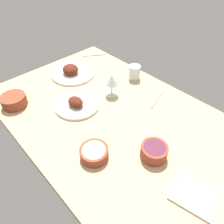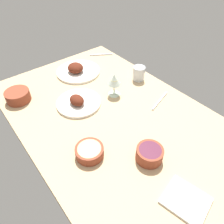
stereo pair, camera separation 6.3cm
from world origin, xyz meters
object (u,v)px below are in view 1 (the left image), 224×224
plate_far_side (72,72)px  bowl_soup (14,100)px  wine_glass (112,80)px  plate_center_main (77,104)px  spoon_loose (95,55)px  bowl_onions (154,151)px  fork_loose (158,98)px  folded_napkin (194,195)px  water_tumbler (134,72)px  bowl_pasta (94,153)px

plate_far_side → bowl_soup: 42.05cm
wine_glass → plate_center_main: bearing=75.2°
spoon_loose → bowl_onions: bearing=-80.8°
bowl_onions → spoon_loose: bearing=-24.4°
plate_far_side → fork_loose: plate_far_side is taller
plate_center_main → folded_napkin: 72.14cm
water_tumbler → wine_glass: bearing=96.4°
plate_far_side → water_tumbler: (-31.49, -26.69, 2.51)cm
plate_center_main → wine_glass: (-5.66, -21.39, 8.32)cm
bowl_soup → spoon_loose: size_ratio=0.77×
folded_napkin → spoon_loose: folded_napkin is taller
water_tumbler → fork_loose: bearing=166.0°
wine_glass → water_tumbler: size_ratio=1.55×
wine_glass → folded_napkin: 70.06cm
plate_center_main → fork_loose: (-27.02, -37.91, -1.21)cm
plate_center_main → bowl_pasta: size_ratio=1.99×
bowl_onions → folded_napkin: size_ratio=0.75×
folded_napkin → fork_loose: (45.09, -36.61, -0.20)cm
bowl_onions → wine_glass: bearing=-20.8°
fork_loose → plate_center_main: bearing=-51.9°
bowl_soup → bowl_onions: bearing=-158.7°
bowl_soup → wine_glass: (-30.33, -46.09, 6.59)cm
spoon_loose → wine_glass: bearing=-84.3°
bowl_onions → wine_glass: wine_glass is taller
wine_glass → fork_loose: 28.64cm
bowl_pasta → water_tumbler: 65.43cm
bowl_onions → folded_napkin: bowl_onions is taller
water_tumbler → fork_loose: size_ratio=0.48×
plate_far_side → folded_napkin: size_ratio=1.86×
plate_center_main → plate_far_side: plate_far_side is taller
plate_center_main → bowl_soup: (24.67, 24.70, 1.73)cm
plate_far_side → spoon_loose: bearing=-69.8°
wine_glass → water_tumbler: wine_glass is taller
folded_napkin → plate_center_main: bearing=1.0°
plate_center_main → plate_far_side: 33.16cm
plate_far_side → bowl_soup: (-3.70, 41.87, 1.35)cm
bowl_pasta → fork_loose: (5.54, -52.46, -2.16)cm
water_tumbler → fork_loose: water_tumbler is taller
plate_center_main → bowl_pasta: 35.67cm
plate_far_side → wine_glass: bearing=-172.9°
plate_center_main → folded_napkin: (-72.12, -1.30, -1.01)cm
plate_far_side → wine_glass: (-34.02, -4.22, 7.94)cm
bowl_soup → fork_loose: 81.25cm
bowl_pasta → wine_glass: wine_glass is taller
fork_loose → bowl_soup: bearing=-56.0°
bowl_pasta → water_tumbler: (29.44, -58.40, 1.94)cm
fork_loose → spoon_loose: bearing=-112.5°
water_tumbler → spoon_loose: (41.67, -0.98, -4.10)cm
fork_loose → water_tumbler: bearing=-120.4°
spoon_loose → water_tumbler: bearing=-57.7°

